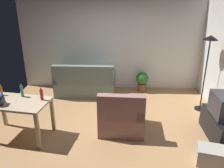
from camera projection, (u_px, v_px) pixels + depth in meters
The scene contains 12 objects.
ground_plane at pixel (106, 125), 5.01m from camera, with size 5.20×4.40×0.02m, color tan.
wall_rear at pixel (111, 42), 6.55m from camera, with size 5.20×0.10×2.70m, color white.
couch at pixel (85, 84), 6.40m from camera, with size 1.61×0.84×0.92m.
tv_stand at pixel (220, 127), 4.47m from camera, with size 0.44×1.10×0.48m.
torchiere_lamp at pixel (208, 53), 5.15m from camera, with size 0.32×0.32×1.81m.
desk at pixel (17, 107), 4.38m from camera, with size 1.29×0.87×0.76m.
potted_plant at pixel (142, 80), 6.61m from camera, with size 0.36×0.36×0.57m.
armchair at pixel (122, 116), 4.68m from camera, with size 0.93×0.87×0.92m.
storage_box at pixel (212, 156), 3.81m from camera, with size 0.48×0.34×0.30m, color #A8A399.
bottle_amber at pixel (1, 91), 4.58m from camera, with size 0.05×0.05×0.22m.
bottle_tall at pixel (22, 91), 4.50m from camera, with size 0.06×0.06×0.26m.
bottle_red at pixel (42, 95), 4.36m from camera, with size 0.06×0.06×0.25m.
Camera 1 is at (0.33, -4.32, 2.67)m, focal length 36.88 mm.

